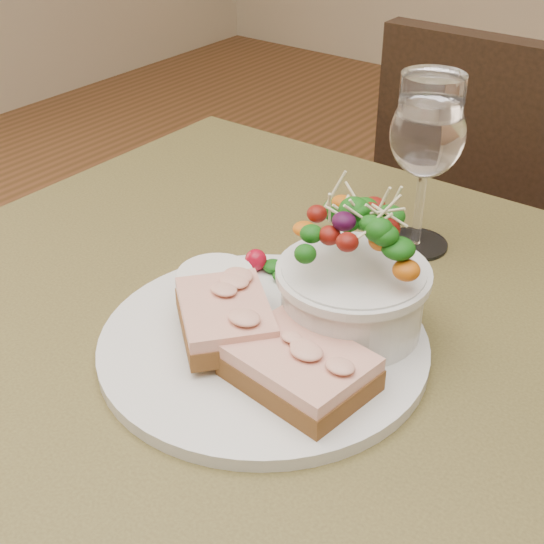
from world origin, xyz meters
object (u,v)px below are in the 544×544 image
Objects in this scene: dinner_plate at (263,344)px; salad_bowl at (354,270)px; wine_glass at (427,139)px; ramekin at (216,287)px; cafe_table at (257,420)px; chair_far at (510,356)px; sandwich_back at (225,317)px; sandwich_front at (299,367)px.

salad_bowl reaches higher than dinner_plate.
ramekin is at bearing -110.70° from wine_glass.
dinner_plate reaches higher than cafe_table.
dinner_plate is at bearing 88.78° from chair_far.
dinner_plate is at bearing -94.58° from wine_glass.
sandwich_back is at bearing -99.87° from wine_glass.
chair_far reaches higher than sandwich_front.
sandwich_back is at bearing -40.50° from ramekin.
dinner_plate is 0.10m from salad_bowl.
sandwich_front is at bearing -81.94° from wine_glass.
dinner_plate is 0.27m from wine_glass.
salad_bowl reaches higher than sandwich_front.
dinner_plate is 2.40× the size of sandwich_front.
wine_glass is at bearing 85.42° from dinner_plate.
chair_far reaches higher than salad_bowl.
ramekin is at bearing 83.35° from chair_far.
salad_bowl reaches higher than sandwich_back.
cafe_table is 0.15m from sandwich_front.
ramekin is (-0.13, 0.04, 0.00)m from sandwich_front.
chair_far is at bearing 88.95° from dinner_plate.
ramekin is (-0.07, 0.02, 0.03)m from dinner_plate.
ramekin is 0.26m from wine_glass.
wine_glass reaches higher than cafe_table.
cafe_table is 0.14m from ramekin.
sandwich_front reaches higher than cafe_table.
salad_bowl is at bearing 86.16° from sandwich_back.
chair_far is at bearing 127.09° from sandwich_back.
ramekin is at bearing 167.99° from sandwich_front.
dinner_plate is 4.48× the size of ramekin.
dinner_plate is at bearing -31.43° from cafe_table.
wine_glass reaches higher than salad_bowl.
sandwich_back is at bearing -106.29° from cafe_table.
wine_glass is (0.01, -0.48, 0.58)m from chair_far.
chair_far is 0.89m from sandwich_back.
chair_far is 0.86m from ramekin.
sandwich_back is at bearing -178.88° from sandwich_front.
chair_far reaches higher than dinner_plate.
wine_glass reaches higher than sandwich_back.
cafe_table is at bearing -5.31° from ramekin.
sandwich_front is 0.10m from salad_bowl.
chair_far is (0.03, 0.71, -0.36)m from cafe_table.
sandwich_back is (-0.04, -0.74, 0.49)m from chair_far.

